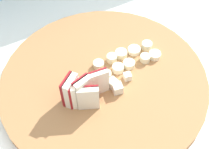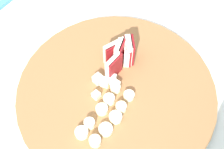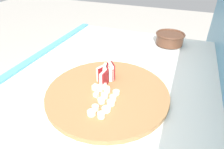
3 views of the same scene
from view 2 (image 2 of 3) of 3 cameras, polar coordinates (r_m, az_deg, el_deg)
name	(u,v)px [view 2 (image 2 of 3)]	position (r m, az deg, el deg)	size (l,w,h in m)	color
cutting_board	(116,89)	(0.59, 0.95, -3.24)	(0.44, 0.44, 0.02)	olive
apple_wedge_fan	(122,54)	(0.60, 2.12, 4.40)	(0.10, 0.06, 0.07)	maroon
apple_dice_pile	(104,83)	(0.58, -1.65, -1.95)	(0.07, 0.06, 0.02)	#EFE5CC
banana_slice_rows	(106,115)	(0.55, -1.24, -8.72)	(0.15, 0.07, 0.02)	#F4EAC6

